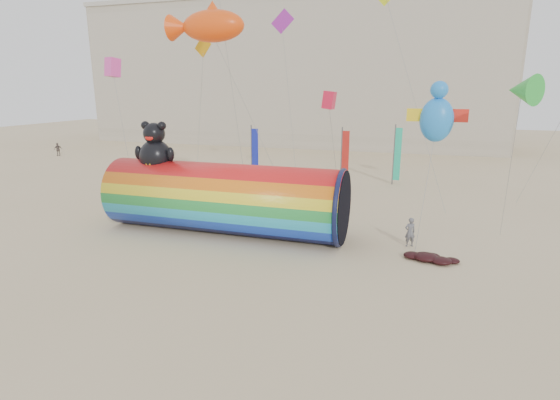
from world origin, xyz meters
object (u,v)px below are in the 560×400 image
(kite_handler, at_px, (410,232))
(fabric_bundle, at_px, (430,258))
(hotel_building, at_px, (291,74))
(windsock_assembly, at_px, (224,197))

(kite_handler, bearing_deg, fabric_bundle, 93.41)
(fabric_bundle, bearing_deg, kite_handler, 119.33)
(kite_handler, height_order, fabric_bundle, kite_handler)
(hotel_building, relative_size, windsock_assembly, 4.36)
(windsock_assembly, bearing_deg, fabric_bundle, -5.48)
(hotel_building, distance_m, windsock_assembly, 45.25)
(kite_handler, xyz_separation_m, fabric_bundle, (1.03, -1.83, -0.62))
(kite_handler, bearing_deg, windsock_assembly, -21.79)
(kite_handler, bearing_deg, hotel_building, -91.81)
(windsock_assembly, xyz_separation_m, fabric_bundle, (11.35, -1.09, -1.94))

